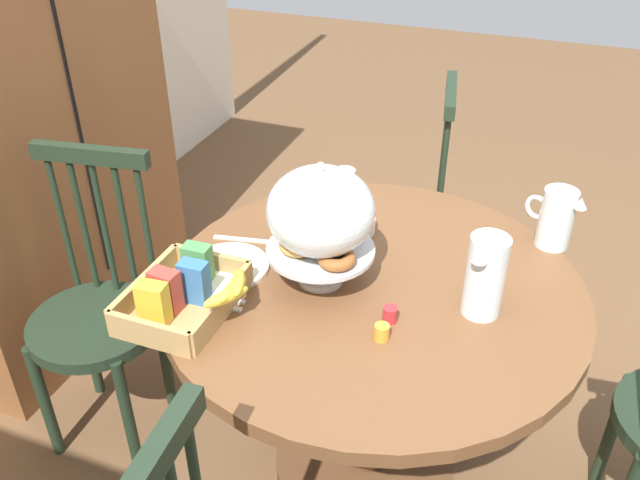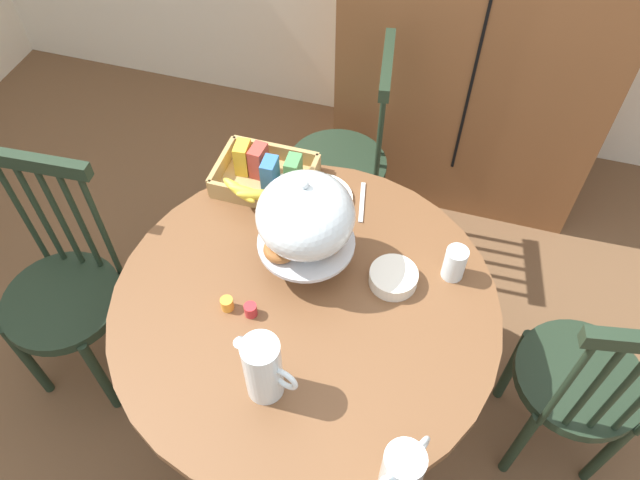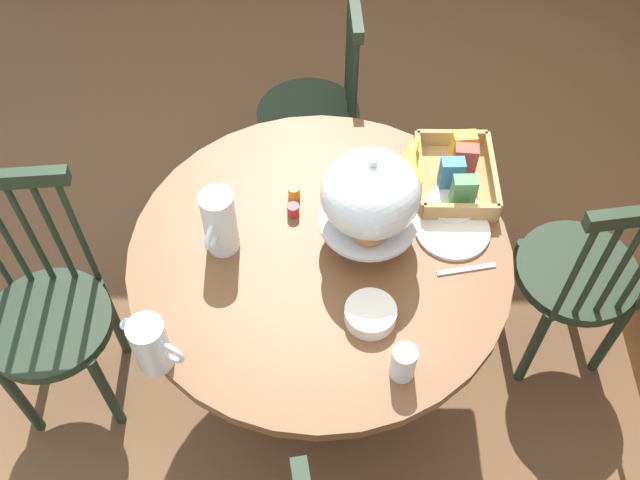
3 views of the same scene
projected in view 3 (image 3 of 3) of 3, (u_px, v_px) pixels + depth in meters
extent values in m
plane|color=brown|center=(300.00, 389.00, 2.65)|extent=(10.00, 10.00, 0.00)
cylinder|color=brown|center=(320.00, 254.00, 2.12)|extent=(1.11, 1.11, 0.04)
cylinder|color=brown|center=(320.00, 314.00, 2.39)|extent=(0.14, 0.14, 0.63)
cylinder|color=brown|center=(320.00, 364.00, 2.67)|extent=(0.56, 0.56, 0.06)
cylinder|color=#1E2D1E|center=(49.00, 323.00, 2.29)|extent=(0.40, 0.40, 0.04)
cylinder|color=#1E2D1E|center=(20.00, 399.00, 2.38)|extent=(0.04, 0.04, 0.45)
cylinder|color=#1E2D1E|center=(107.00, 392.00, 2.40)|extent=(0.04, 0.04, 0.45)
cylinder|color=#1E2D1E|center=(32.00, 324.00, 2.55)|extent=(0.04, 0.04, 0.45)
cylinder|color=#1E2D1E|center=(114.00, 318.00, 2.56)|extent=(0.04, 0.04, 0.45)
cylinder|color=#1E2D1E|center=(8.00, 238.00, 2.19)|extent=(0.02, 0.02, 0.48)
cylinder|color=#1E2D1E|center=(32.00, 237.00, 2.20)|extent=(0.02, 0.02, 0.48)
cylinder|color=#1E2D1E|center=(56.00, 235.00, 2.20)|extent=(0.02, 0.02, 0.48)
cylinder|color=#1E2D1E|center=(79.00, 234.00, 2.20)|extent=(0.02, 0.02, 0.48)
cube|color=#1E2D1E|center=(2.00, 179.00, 1.99)|extent=(0.07, 0.36, 0.05)
cylinder|color=#1E2D1E|center=(577.00, 272.00, 2.41)|extent=(0.40, 0.40, 0.04)
cylinder|color=#1E2D1E|center=(583.00, 270.00, 2.68)|extent=(0.04, 0.04, 0.45)
cylinder|color=#1E2D1E|center=(509.00, 279.00, 2.66)|extent=(0.04, 0.04, 0.45)
cylinder|color=#1E2D1E|center=(611.00, 337.00, 2.52)|extent=(0.04, 0.04, 0.45)
cylinder|color=#1E2D1E|center=(533.00, 347.00, 2.50)|extent=(0.04, 0.04, 0.45)
cylinder|color=#1E2D1E|center=(619.00, 271.00, 2.12)|extent=(0.02, 0.02, 0.48)
cylinder|color=#1E2D1E|center=(596.00, 274.00, 2.12)|extent=(0.02, 0.02, 0.48)
cylinder|color=#1E2D1E|center=(573.00, 276.00, 2.11)|extent=(0.02, 0.02, 0.48)
cylinder|color=#1E2D1E|center=(308.00, 116.00, 2.84)|extent=(0.40, 0.40, 0.04)
cylinder|color=#1E2D1E|center=(274.00, 133.00, 3.10)|extent=(0.04, 0.04, 0.45)
cylinder|color=#1E2D1E|center=(276.00, 183.00, 2.94)|extent=(0.04, 0.04, 0.45)
cylinder|color=#1E2D1E|center=(340.00, 130.00, 3.11)|extent=(0.04, 0.04, 0.45)
cylinder|color=#1E2D1E|center=(345.00, 180.00, 2.95)|extent=(0.04, 0.04, 0.45)
cylinder|color=#1E2D1E|center=(349.00, 41.00, 2.74)|extent=(0.02, 0.02, 0.48)
cylinder|color=#1E2D1E|center=(350.00, 53.00, 2.70)|extent=(0.02, 0.02, 0.48)
cylinder|color=#1E2D1E|center=(351.00, 66.00, 2.66)|extent=(0.02, 0.02, 0.48)
cylinder|color=#1E2D1E|center=(353.00, 79.00, 2.62)|extent=(0.02, 0.02, 0.48)
cylinder|color=#1E2D1E|center=(355.00, 92.00, 2.57)|extent=(0.02, 0.02, 0.48)
cube|color=#1E2D1E|center=(354.00, 5.00, 2.45)|extent=(0.36, 0.06, 0.05)
cylinder|color=silver|center=(367.00, 239.00, 2.12)|extent=(0.12, 0.12, 0.02)
cylinder|color=silver|center=(367.00, 231.00, 2.09)|extent=(0.03, 0.03, 0.09)
cylinder|color=silver|center=(368.00, 220.00, 2.05)|extent=(0.28, 0.28, 0.01)
torus|color=#B27033|center=(369.00, 231.00, 1.99)|extent=(0.10, 0.10, 0.03)
torus|color=#D19347|center=(386.00, 206.00, 2.05)|extent=(0.10, 0.10, 0.03)
torus|color=#935628|center=(346.00, 199.00, 2.06)|extent=(0.10, 0.10, 0.03)
ellipsoid|color=silver|center=(371.00, 193.00, 1.95)|extent=(0.27, 0.27, 0.22)
sphere|color=silver|center=(373.00, 163.00, 1.86)|extent=(0.02, 0.02, 0.02)
cylinder|color=silver|center=(151.00, 345.00, 1.82)|extent=(0.09, 0.09, 0.17)
cylinder|color=orange|center=(153.00, 350.00, 1.85)|extent=(0.08, 0.08, 0.12)
cone|color=silver|center=(126.00, 321.00, 1.78)|extent=(0.05, 0.05, 0.03)
torus|color=silver|center=(171.00, 353.00, 1.80)|extent=(0.04, 0.07, 0.07)
cylinder|color=silver|center=(220.00, 222.00, 2.03)|extent=(0.10, 0.10, 0.21)
cylinder|color=white|center=(221.00, 229.00, 2.06)|extent=(0.08, 0.08, 0.15)
cone|color=silver|center=(223.00, 185.00, 1.99)|extent=(0.04, 0.04, 0.03)
torus|color=silver|center=(211.00, 237.00, 1.99)|extent=(0.08, 0.03, 0.07)
cube|color=tan|center=(454.00, 181.00, 2.25)|extent=(0.30, 0.22, 0.01)
cube|color=tan|center=(419.00, 174.00, 2.23)|extent=(0.30, 0.02, 0.07)
cube|color=tan|center=(492.00, 175.00, 2.23)|extent=(0.30, 0.02, 0.07)
cube|color=tan|center=(451.00, 139.00, 2.32)|extent=(0.02, 0.22, 0.07)
cube|color=tan|center=(461.00, 213.00, 2.14)|extent=(0.02, 0.22, 0.07)
cube|color=gold|center=(463.00, 147.00, 2.25)|extent=(0.05, 0.07, 0.11)
cube|color=#B23D33|center=(465.00, 160.00, 2.22)|extent=(0.05, 0.07, 0.11)
cube|color=#336BAD|center=(451.00, 174.00, 2.19)|extent=(0.05, 0.07, 0.11)
cube|color=#47894C|center=(463.00, 192.00, 2.15)|extent=(0.05, 0.07, 0.11)
ellipsoid|color=yellow|center=(411.00, 153.00, 2.20)|extent=(0.14, 0.08, 0.05)
ellipsoid|color=yellow|center=(411.00, 161.00, 2.18)|extent=(0.13, 0.03, 0.05)
ellipsoid|color=yellow|center=(412.00, 168.00, 2.17)|extent=(0.14, 0.08, 0.05)
cylinder|color=white|center=(452.00, 230.00, 2.14)|extent=(0.22, 0.22, 0.01)
cylinder|color=white|center=(452.00, 204.00, 2.19)|extent=(0.15, 0.15, 0.01)
cylinder|color=white|center=(370.00, 314.00, 1.95)|extent=(0.14, 0.14, 0.04)
cylinder|color=silver|center=(403.00, 363.00, 1.83)|extent=(0.06, 0.06, 0.11)
cylinder|color=#B7282D|center=(293.00, 210.00, 2.17)|extent=(0.04, 0.04, 0.04)
cylinder|color=orange|center=(294.00, 192.00, 2.21)|extent=(0.04, 0.04, 0.04)
cube|color=silver|center=(439.00, 194.00, 2.23)|extent=(0.05, 0.17, 0.01)
cube|color=silver|center=(436.00, 187.00, 2.24)|extent=(0.05, 0.17, 0.01)
cube|color=silver|center=(466.00, 269.00, 2.06)|extent=(0.05, 0.17, 0.01)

